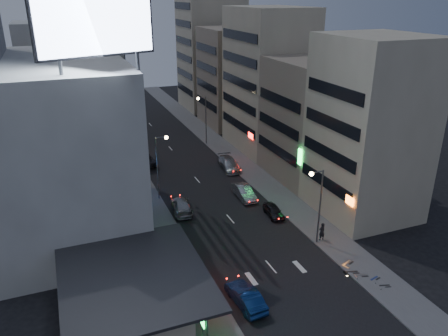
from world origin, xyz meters
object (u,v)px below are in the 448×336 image
road_car_blue (246,297)px  scooter_black_b (358,266)px  scooter_silver_b (350,255)px  parked_car_right_mid (244,192)px  parked_car_right_far (229,164)px  parked_car_right_near (274,211)px  person (322,231)px  scooter_black_a (390,280)px  parked_car_left (143,159)px  scooter_blue (377,271)px  scooter_silver_a (367,269)px  road_car_silver (182,206)px

road_car_blue → scooter_black_b: 11.51m
road_car_blue → scooter_silver_b: 12.03m
parked_car_right_mid → parked_car_right_far: (1.94, 9.57, 0.02)m
parked_car_right_near → scooter_silver_b: 11.07m
road_car_blue → person: person is taller
parked_car_right_mid → scooter_black_a: size_ratio=3.02×
parked_car_left → scooter_blue: (13.78, -35.40, -0.21)m
scooter_blue → scooter_silver_a: bearing=32.8°
scooter_black_a → road_car_silver: bearing=48.6°
parked_car_right_near → scooter_black_b: bearing=-75.1°
road_car_blue → parked_car_right_near: bearing=-130.2°
parked_car_right_near → parked_car_right_mid: (-1.23, 5.57, 0.15)m
parked_car_right_far → scooter_blue: (2.58, -28.93, -0.20)m
scooter_black_a → scooter_silver_b: 4.54m
person → scooter_silver_b: 4.16m
parked_car_right_near → parked_car_right_mid: parked_car_right_mid is taller
scooter_black_b → road_car_silver: bearing=49.4°
scooter_blue → scooter_silver_b: 3.10m
road_car_silver → scooter_blue: (12.77, -18.71, -0.15)m
parked_car_right_mid → road_car_blue: parked_car_right_mid is taller
scooter_silver_a → scooter_blue: scooter_silver_a is taller
road_car_silver → person: bearing=144.5°
person → scooter_silver_b: person is taller
parked_car_right_far → scooter_black_a: parked_car_right_far is taller
scooter_black_b → scooter_silver_b: size_ratio=0.90×
parked_car_right_far → scooter_black_a: size_ratio=3.53×
parked_car_right_far → scooter_silver_b: parked_car_right_far is taller
parked_car_right_near → scooter_black_b: size_ratio=2.23×
road_car_silver → parked_car_right_far: bearing=-125.4°
parked_car_right_mid → scooter_silver_b: parked_car_right_mid is taller
scooter_black_a → scooter_blue: (-0.21, 1.43, 0.01)m
scooter_black_a → parked_car_right_mid: bearing=28.6°
road_car_blue → road_car_silver: bearing=-93.8°
road_car_blue → scooter_silver_b: (11.85, 2.09, -0.09)m
person → scooter_blue: size_ratio=1.21×
scooter_black_a → scooter_silver_a: scooter_silver_a is taller
road_car_silver → person: (11.56, -11.59, 0.33)m
road_car_silver → parked_car_left: bearing=-77.0°
scooter_blue → parked_car_right_near: bearing=-1.2°
road_car_silver → scooter_black_b: 20.98m
scooter_silver_a → road_car_silver: bearing=49.3°
scooter_blue → scooter_silver_b: scooter_silver_b is taller
parked_car_right_mid → scooter_silver_a: size_ratio=2.78×
parked_car_right_mid → scooter_silver_b: size_ratio=2.56×
parked_car_left → road_car_blue: bearing=87.8°
parked_car_right_near → person: size_ratio=1.93×
person → scooter_black_a: bearing=92.5°
scooter_black_a → scooter_silver_a: 2.19m
parked_car_left → parked_car_right_far: (11.20, -6.47, -0.01)m
scooter_blue → scooter_silver_b: size_ratio=0.86×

